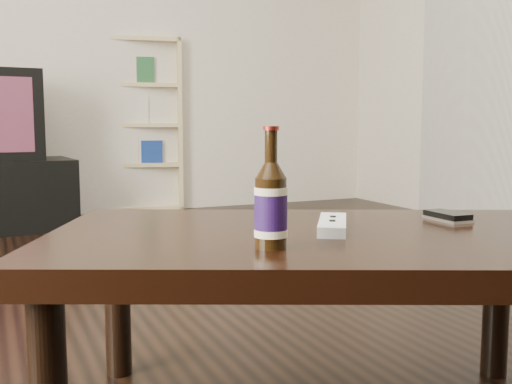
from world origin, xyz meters
name	(u,v)px	position (x,y,z in m)	size (l,w,h in m)	color
floor	(194,381)	(0.00, 0.00, -0.01)	(5.00, 6.00, 0.01)	black
wall_back	(53,22)	(0.00, 3.01, 1.35)	(5.00, 0.02, 2.70)	beige
bookshelf	(134,122)	(0.57, 3.15, 0.67)	(0.74, 0.45, 1.28)	#D1B77E
coffee_table	(317,258)	(0.17, -0.32, 0.37)	(1.31, 1.08, 0.43)	black
beer_bottle	(271,206)	(0.01, -0.43, 0.51)	(0.07, 0.07, 0.23)	black
phone	(447,217)	(0.53, -0.31, 0.44)	(0.06, 0.12, 0.02)	silver
remote	(332,225)	(0.22, -0.31, 0.44)	(0.16, 0.21, 0.03)	silver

